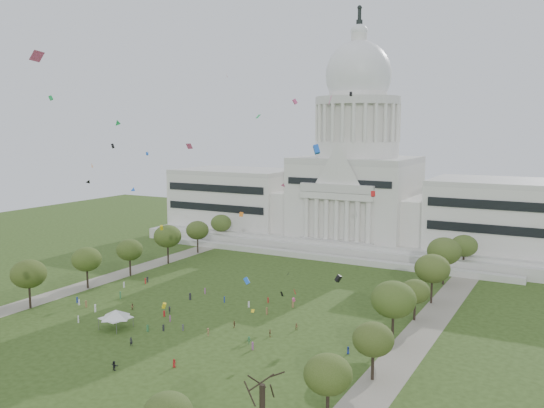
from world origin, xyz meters
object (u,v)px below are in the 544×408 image
(event_tent, at_px, (116,314))
(person_0, at_px, (348,350))
(capitol, at_px, (356,188))
(big_bare_tree, at_px, (262,380))

(event_tent, bearing_deg, person_0, 12.11)
(capitol, relative_size, big_bare_tree, 12.50)
(event_tent, distance_m, person_0, 53.43)
(big_bare_tree, distance_m, person_0, 36.33)
(event_tent, height_order, person_0, event_tent)
(capitol, relative_size, person_0, 101.09)
(event_tent, bearing_deg, capitol, 83.10)
(event_tent, bearing_deg, big_bare_tree, -24.94)
(big_bare_tree, height_order, person_0, big_bare_tree)
(capitol, relative_size, event_tent, 17.18)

